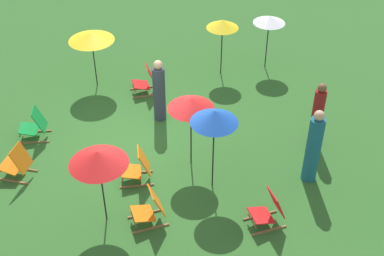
% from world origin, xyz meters
% --- Properties ---
extents(ground_plane, '(40.00, 40.00, 0.00)m').
position_xyz_m(ground_plane, '(0.00, 0.00, 0.00)').
color(ground_plane, '#2D6026').
extents(deckchair_0, '(0.52, 0.79, 0.83)m').
position_xyz_m(deckchair_0, '(1.17, -0.08, 0.37)').
color(deckchair_0, olive).
rests_on(deckchair_0, ground).
extents(deckchair_1, '(0.65, 0.86, 0.83)m').
position_xyz_m(deckchair_1, '(2.44, 0.17, 0.37)').
color(deckchair_1, olive).
rests_on(deckchair_1, ground).
extents(deckchair_4, '(0.49, 0.76, 0.83)m').
position_xyz_m(deckchair_4, '(-0.56, -2.62, 0.37)').
color(deckchair_4, olive).
rests_on(deckchair_4, ground).
extents(deckchair_5, '(0.68, 0.87, 0.83)m').
position_xyz_m(deckchair_5, '(0.84, -2.78, 0.37)').
color(deckchair_5, olive).
rests_on(deckchair_5, ground).
extents(deckchair_7, '(0.65, 0.86, 0.83)m').
position_xyz_m(deckchair_7, '(2.66, 2.54, 0.37)').
color(deckchair_7, olive).
rests_on(deckchair_7, ground).
extents(deckchair_8, '(0.59, 0.83, 0.83)m').
position_xyz_m(deckchair_8, '(-2.41, 0.11, 0.37)').
color(deckchair_8, olive).
rests_on(deckchair_8, ground).
extents(umbrella_0, '(0.90, 0.90, 1.70)m').
position_xyz_m(umbrella_0, '(-3.28, 2.29, 1.58)').
color(umbrella_0, black).
rests_on(umbrella_0, ground).
extents(umbrella_1, '(0.92, 0.92, 1.65)m').
position_xyz_m(umbrella_1, '(-3.55, 3.66, 1.53)').
color(umbrella_1, black).
rests_on(umbrella_1, ground).
extents(umbrella_2, '(1.24, 1.24, 1.64)m').
position_xyz_m(umbrella_2, '(-2.91, -1.30, 1.52)').
color(umbrella_2, black).
rests_on(umbrella_2, ground).
extents(umbrella_3, '(1.03, 1.03, 1.83)m').
position_xyz_m(umbrella_3, '(0.68, 1.13, 1.69)').
color(umbrella_3, black).
rests_on(umbrella_3, ground).
extents(umbrella_4, '(1.14, 1.14, 1.80)m').
position_xyz_m(umbrella_4, '(2.31, -0.74, 1.65)').
color(umbrella_4, black).
rests_on(umbrella_4, ground).
extents(umbrella_5, '(0.99, 0.99, 2.02)m').
position_xyz_m(umbrella_5, '(1.47, 1.54, 1.87)').
color(umbrella_5, black).
rests_on(umbrella_5, ground).
extents(person_0, '(0.42, 0.42, 1.85)m').
position_xyz_m(person_0, '(1.40, 3.72, 0.87)').
color(person_0, '#195972').
rests_on(person_0, ground).
extents(person_1, '(0.41, 0.41, 1.71)m').
position_xyz_m(person_1, '(-1.15, 0.45, 0.81)').
color(person_1, '#333847').
rests_on(person_1, ground).
extents(person_2, '(0.33, 0.33, 1.71)m').
position_xyz_m(person_2, '(0.17, 4.14, 0.82)').
color(person_2, maroon).
rests_on(person_2, ground).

